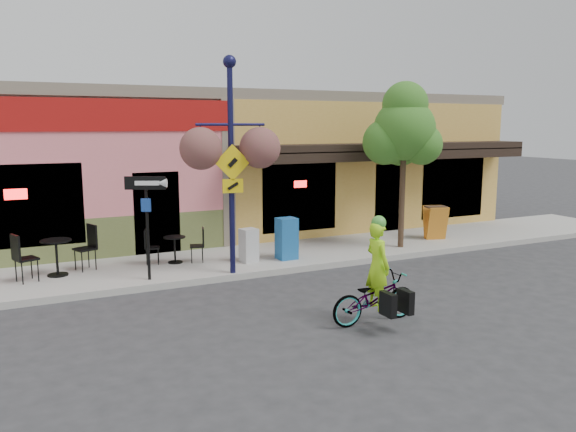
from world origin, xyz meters
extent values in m
plane|color=#2D2D30|center=(0.00, 0.00, 0.00)|extent=(90.00, 90.00, 0.00)
cube|color=#9E9B93|center=(0.00, 2.00, 0.07)|extent=(24.00, 3.00, 0.15)
cube|color=#A8A59E|center=(0.00, 0.55, 0.07)|extent=(24.00, 0.12, 0.15)
imported|color=maroon|center=(-0.61, -3.15, 0.45)|extent=(1.73, 0.62, 0.91)
imported|color=#AAF91A|center=(-0.56, -3.15, 0.79)|extent=(0.38, 0.58, 1.58)
camera|label=1|loc=(-6.18, -11.19, 3.51)|focal=35.00mm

